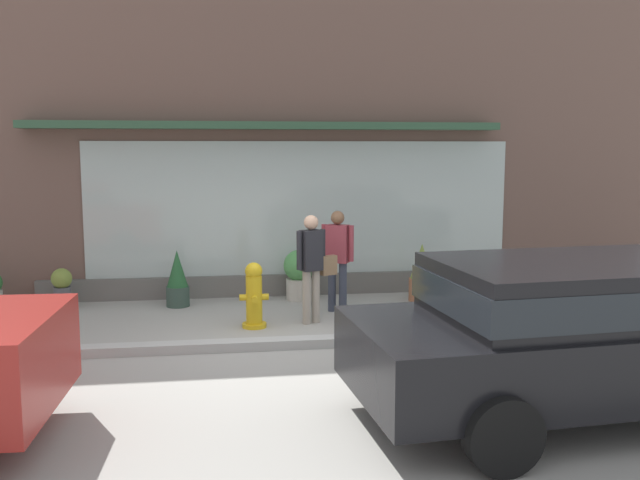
% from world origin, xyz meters
% --- Properties ---
extents(ground_plane, '(60.00, 60.00, 0.00)m').
position_xyz_m(ground_plane, '(0.00, 0.00, 0.00)').
color(ground_plane, '#9E9B93').
extents(curb_strip, '(14.00, 0.24, 0.12)m').
position_xyz_m(curb_strip, '(0.00, -0.20, 0.06)').
color(curb_strip, '#B2B2AD').
rests_on(curb_strip, ground_plane).
extents(storefront, '(14.00, 0.81, 5.24)m').
position_xyz_m(storefront, '(0.01, 3.19, 2.56)').
color(storefront, brown).
rests_on(storefront, ground_plane).
extents(fire_hydrant, '(0.41, 0.37, 0.92)m').
position_xyz_m(fire_hydrant, '(-0.36, 0.88, 0.45)').
color(fire_hydrant, gold).
rests_on(fire_hydrant, ground_plane).
extents(pedestrian_with_handbag, '(0.62, 0.35, 1.56)m').
position_xyz_m(pedestrian_with_handbag, '(0.48, 1.00, 0.89)').
color(pedestrian_with_handbag, '#9E9384').
rests_on(pedestrian_with_handbag, ground_plane).
extents(pedestrian_passerby, '(0.46, 0.34, 1.55)m').
position_xyz_m(pedestrian_passerby, '(0.95, 1.63, 0.91)').
color(pedestrian_passerby, '#333847').
rests_on(pedestrian_passerby, ground_plane).
extents(parked_car_black, '(4.71, 2.32, 1.48)m').
position_xyz_m(parked_car_black, '(2.54, -2.83, 0.85)').
color(parked_car_black, black).
rests_on(parked_car_black, ground_plane).
extents(potted_plant_window_left, '(0.52, 0.52, 0.83)m').
position_xyz_m(potted_plant_window_left, '(0.48, 2.58, 0.44)').
color(potted_plant_window_left, '#B7B2A3').
rests_on(potted_plant_window_left, ground_plane).
extents(potted_plant_by_entrance, '(0.32, 0.32, 0.64)m').
position_xyz_m(potted_plant_by_entrance, '(-3.27, 2.48, 0.35)').
color(potted_plant_by_entrance, '#4C4C51').
rests_on(potted_plant_by_entrance, ground_plane).
extents(potted_plant_near_hydrant, '(0.42, 0.42, 0.95)m').
position_xyz_m(potted_plant_near_hydrant, '(2.45, 2.18, 0.45)').
color(potted_plant_near_hydrant, '#9E6042').
rests_on(potted_plant_near_hydrant, ground_plane).
extents(potted_plant_corner_tall, '(0.36, 0.36, 0.90)m').
position_xyz_m(potted_plant_corner_tall, '(-1.49, 2.36, 0.43)').
color(potted_plant_corner_tall, '#33473D').
rests_on(potted_plant_corner_tall, ground_plane).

